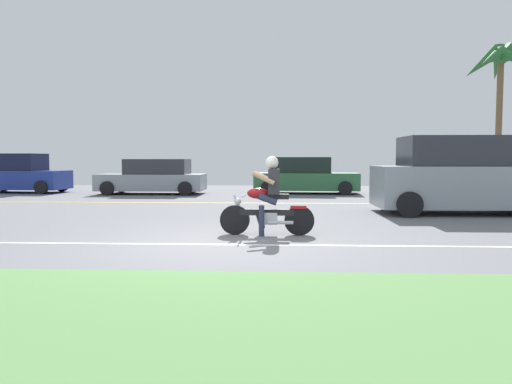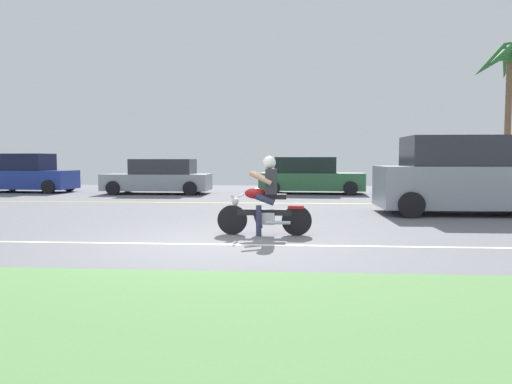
{
  "view_description": "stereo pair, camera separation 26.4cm",
  "coord_description": "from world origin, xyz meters",
  "px_view_note": "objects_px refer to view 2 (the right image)",
  "views": [
    {
      "loc": [
        1.07,
        -8.03,
        1.44
      ],
      "look_at": [
        0.54,
        3.05,
        0.67
      ],
      "focal_mm": 33.93,
      "sensor_mm": 36.0,
      "label": 1
    },
    {
      "loc": [
        1.33,
        -8.01,
        1.44
      ],
      "look_at": [
        0.54,
        3.05,
        0.67
      ],
      "focal_mm": 33.93,
      "sensor_mm": 36.0,
      "label": 2
    }
  ],
  "objects_px": {
    "suv_nearby": "(465,177)",
    "palm_tree_0": "(510,66)",
    "motorcyclist": "(265,202)",
    "parked_car_0": "(28,174)",
    "parked_car_2": "(310,176)",
    "parked_car_3": "(451,176)",
    "parked_car_1": "(159,177)"
  },
  "relations": [
    {
      "from": "suv_nearby",
      "to": "palm_tree_0",
      "type": "bearing_deg",
      "value": 62.38
    },
    {
      "from": "motorcyclist",
      "to": "suv_nearby",
      "type": "relative_size",
      "value": 0.39
    },
    {
      "from": "motorcyclist",
      "to": "parked_car_0",
      "type": "xyz_separation_m",
      "value": [
        -10.84,
        11.05,
        0.14
      ]
    },
    {
      "from": "motorcyclist",
      "to": "palm_tree_0",
      "type": "xyz_separation_m",
      "value": [
        10.76,
        14.88,
        5.19
      ]
    },
    {
      "from": "suv_nearby",
      "to": "palm_tree_0",
      "type": "relative_size",
      "value": 0.65
    },
    {
      "from": "parked_car_2",
      "to": "palm_tree_0",
      "type": "height_order",
      "value": "palm_tree_0"
    },
    {
      "from": "motorcyclist",
      "to": "parked_car_3",
      "type": "bearing_deg",
      "value": 58.85
    },
    {
      "from": "parked_car_3",
      "to": "palm_tree_0",
      "type": "relative_size",
      "value": 0.58
    },
    {
      "from": "motorcyclist",
      "to": "suv_nearby",
      "type": "distance_m",
      "value": 6.33
    },
    {
      "from": "parked_car_1",
      "to": "parked_car_2",
      "type": "relative_size",
      "value": 0.99
    },
    {
      "from": "motorcyclist",
      "to": "parked_car_3",
      "type": "xyz_separation_m",
      "value": [
        7.3,
        12.08,
        0.09
      ]
    },
    {
      "from": "parked_car_0",
      "to": "parked_car_2",
      "type": "relative_size",
      "value": 0.9
    },
    {
      "from": "parked_car_0",
      "to": "parked_car_3",
      "type": "distance_m",
      "value": 18.17
    },
    {
      "from": "motorcyclist",
      "to": "parked_car_3",
      "type": "distance_m",
      "value": 14.11
    },
    {
      "from": "suv_nearby",
      "to": "parked_car_2",
      "type": "xyz_separation_m",
      "value": [
        -3.72,
        7.22,
        -0.27
      ]
    },
    {
      "from": "parked_car_2",
      "to": "palm_tree_0",
      "type": "distance_m",
      "value": 11.42
    },
    {
      "from": "parked_car_1",
      "to": "palm_tree_0",
      "type": "distance_m",
      "value": 17.08
    },
    {
      "from": "parked_car_1",
      "to": "parked_car_2",
      "type": "bearing_deg",
      "value": 5.58
    },
    {
      "from": "parked_car_0",
      "to": "parked_car_3",
      "type": "bearing_deg",
      "value": 3.26
    },
    {
      "from": "parked_car_1",
      "to": "parked_car_3",
      "type": "height_order",
      "value": "parked_car_3"
    },
    {
      "from": "parked_car_0",
      "to": "parked_car_1",
      "type": "xyz_separation_m",
      "value": [
        5.93,
        -0.56,
        -0.09
      ]
    },
    {
      "from": "suv_nearby",
      "to": "parked_car_0",
      "type": "xyz_separation_m",
      "value": [
        -15.84,
        7.18,
        -0.21
      ]
    },
    {
      "from": "parked_car_0",
      "to": "parked_car_1",
      "type": "distance_m",
      "value": 5.95
    },
    {
      "from": "motorcyclist",
      "to": "suv_nearby",
      "type": "bearing_deg",
      "value": 37.75
    },
    {
      "from": "parked_car_1",
      "to": "palm_tree_0",
      "type": "height_order",
      "value": "palm_tree_0"
    },
    {
      "from": "suv_nearby",
      "to": "parked_car_0",
      "type": "bearing_deg",
      "value": 155.62
    },
    {
      "from": "motorcyclist",
      "to": "parked_car_2",
      "type": "distance_m",
      "value": 11.16
    },
    {
      "from": "motorcyclist",
      "to": "parked_car_0",
      "type": "bearing_deg",
      "value": 134.47
    },
    {
      "from": "parked_car_1",
      "to": "suv_nearby",
      "type": "bearing_deg",
      "value": -33.71
    },
    {
      "from": "parked_car_0",
      "to": "parked_car_3",
      "type": "relative_size",
      "value": 0.97
    },
    {
      "from": "suv_nearby",
      "to": "parked_car_2",
      "type": "distance_m",
      "value": 8.13
    },
    {
      "from": "parked_car_3",
      "to": "motorcyclist",
      "type": "bearing_deg",
      "value": -121.15
    }
  ]
}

